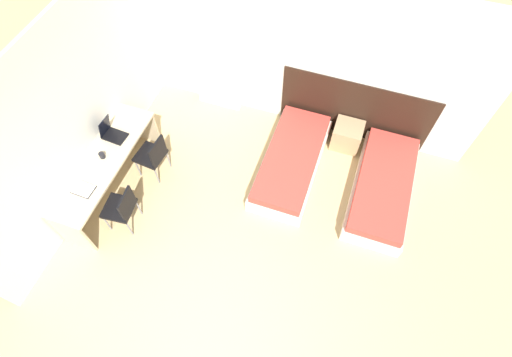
% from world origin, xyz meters
% --- Properties ---
extents(ground_plane, '(20.00, 20.00, 0.00)m').
position_xyz_m(ground_plane, '(0.00, 0.00, 0.00)').
color(ground_plane, tan).
extents(wall_back, '(5.85, 0.05, 2.70)m').
position_xyz_m(wall_back, '(0.00, 3.87, 1.35)').
color(wall_back, silver).
rests_on(wall_back, ground_plane).
extents(wall_left, '(0.05, 4.84, 2.70)m').
position_xyz_m(wall_left, '(-2.45, 1.92, 1.35)').
color(wall_left, silver).
rests_on(wall_left, ground_plane).
extents(headboard_panel, '(2.41, 0.03, 1.14)m').
position_xyz_m(headboard_panel, '(1.08, 3.83, 0.57)').
color(headboard_panel, black).
rests_on(headboard_panel, ground_plane).
extents(bed_near_window, '(0.86, 1.96, 0.37)m').
position_xyz_m(bed_near_window, '(0.35, 2.82, 0.18)').
color(bed_near_window, beige).
rests_on(bed_near_window, ground_plane).
extents(bed_near_door, '(0.86, 1.96, 0.37)m').
position_xyz_m(bed_near_door, '(1.80, 2.82, 0.18)').
color(bed_near_door, beige).
rests_on(bed_near_door, ground_plane).
extents(nightstand, '(0.46, 0.42, 0.45)m').
position_xyz_m(nightstand, '(1.08, 3.59, 0.22)').
color(nightstand, tan).
rests_on(nightstand, ground_plane).
extents(radiator, '(0.76, 0.12, 0.48)m').
position_xyz_m(radiator, '(-1.25, 3.75, 0.24)').
color(radiator, silver).
rests_on(radiator, ground_plane).
extents(desk, '(0.59, 2.10, 0.75)m').
position_xyz_m(desk, '(-2.13, 1.57, 0.59)').
color(desk, '#C6B28E').
rests_on(desk, ground_plane).
extents(chair_near_laptop, '(0.44, 0.44, 0.84)m').
position_xyz_m(chair_near_laptop, '(-1.63, 2.04, 0.48)').
color(chair_near_laptop, black).
rests_on(chair_near_laptop, ground_plane).
extents(chair_near_notebook, '(0.44, 0.44, 0.84)m').
position_xyz_m(chair_near_notebook, '(-1.63, 1.09, 0.48)').
color(chair_near_notebook, black).
rests_on(chair_near_notebook, ground_plane).
extents(laptop, '(0.35, 0.26, 0.34)m').
position_xyz_m(laptop, '(-2.21, 2.01, 0.82)').
color(laptop, black).
rests_on(laptop, desk).
extents(open_notebook, '(0.29, 0.23, 0.02)m').
position_xyz_m(open_notebook, '(-2.12, 1.06, 0.76)').
color(open_notebook, black).
rests_on(open_notebook, desk).
extents(mug, '(0.08, 0.08, 0.09)m').
position_xyz_m(mug, '(-2.15, 1.62, 0.79)').
color(mug, black).
rests_on(mug, desk).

